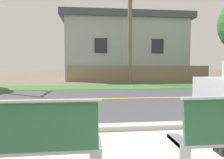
% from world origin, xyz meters
% --- Properties ---
extents(ground_plane, '(140.00, 140.00, 0.00)m').
position_xyz_m(ground_plane, '(0.00, 8.00, 0.00)').
color(ground_plane, '#665B4C').
extents(curb_edge, '(44.00, 0.30, 0.11)m').
position_xyz_m(curb_edge, '(0.00, 2.35, 0.06)').
color(curb_edge, '#ADA89E').
rests_on(curb_edge, ground_plane).
extents(street_asphalt, '(52.00, 8.00, 0.01)m').
position_xyz_m(street_asphalt, '(0.00, 6.50, 0.00)').
color(street_asphalt, '#424247').
rests_on(street_asphalt, ground_plane).
extents(road_centre_line, '(48.00, 0.14, 0.01)m').
position_xyz_m(road_centre_line, '(0.00, 6.50, 0.01)').
color(road_centre_line, '#E0CC4C').
rests_on(road_centre_line, ground_plane).
extents(far_verge_grass, '(48.00, 2.80, 0.02)m').
position_xyz_m(far_verge_grass, '(0.00, 11.19, 0.01)').
color(far_verge_grass, '#38702D').
rests_on(far_verge_grass, ground_plane).
extents(bench_left, '(2.01, 0.48, 1.01)m').
position_xyz_m(bench_left, '(-1.46, 0.46, 0.46)').
color(bench_left, '#9EA0A8').
rests_on(bench_left, ground_plane).
extents(palm_tree_tall, '(2.09, 1.98, 7.76)m').
position_xyz_m(palm_tree_tall, '(2.45, 13.53, 6.24)').
color(palm_tree_tall, brown).
rests_on(palm_tree_tall, ground_plane).
extents(garden_wall, '(13.00, 0.36, 1.40)m').
position_xyz_m(garden_wall, '(3.89, 16.12, 0.70)').
color(garden_wall, gray).
rests_on(garden_wall, ground_plane).
extents(house_across_street, '(12.32, 6.91, 6.33)m').
position_xyz_m(house_across_street, '(2.94, 19.32, 3.21)').
color(house_across_street, '#A3ADB2').
rests_on(house_across_street, ground_plane).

